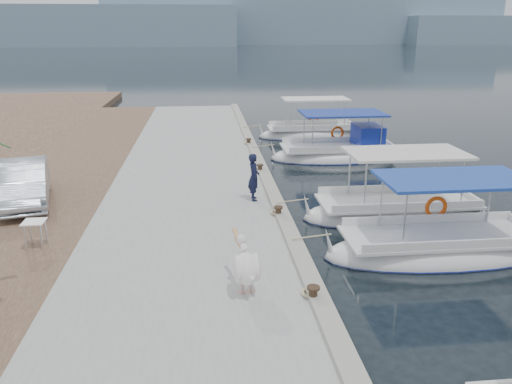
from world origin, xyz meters
TOP-DOWN VIEW (x-y plane):
  - ground at (0.00, 0.00)m, footprint 400.00×400.00m
  - concrete_quay at (-3.00, 5.00)m, footprint 6.00×40.00m
  - quay_curb at (-0.22, 5.00)m, footprint 0.44×40.00m
  - cobblestone_strip at (-8.00, 5.00)m, footprint 4.00×40.00m
  - distant_hills at (29.61, 201.49)m, footprint 330.00×60.00m
  - fishing_caique_b at (3.88, -0.60)m, footprint 6.57×2.32m
  - fishing_caique_c at (3.75, 2.34)m, footprint 6.32×2.33m
  - fishing_caique_d at (3.95, 10.33)m, footprint 6.52×2.63m
  - fishing_caique_e at (3.69, 15.44)m, footprint 6.20×2.10m
  - mooring_bollards at (-0.35, 1.50)m, footprint 0.28×20.28m
  - pelican at (-1.72, -3.00)m, footprint 0.67×1.56m
  - fisherman at (-0.93, 3.16)m, footprint 0.41×0.60m
  - parked_car at (-8.45, 3.64)m, footprint 2.47×4.42m
  - folding_table at (-7.00, -0.07)m, footprint 0.55×0.55m

SIDE VIEW (x-z plane):
  - ground at x=0.00m, z-range 0.00..0.00m
  - fishing_caique_b at x=3.88m, z-range -1.29..1.54m
  - fishing_caique_c at x=3.75m, z-range -1.29..1.54m
  - fishing_caique_e at x=3.69m, z-range -1.29..1.54m
  - fishing_caique_d at x=3.95m, z-range -1.22..1.61m
  - concrete_quay at x=-3.00m, z-range 0.00..0.50m
  - cobblestone_strip at x=-8.00m, z-range 0.00..0.50m
  - quay_curb at x=-0.22m, z-range 0.50..0.62m
  - mooring_bollards at x=-0.35m, z-range 0.53..0.86m
  - folding_table at x=-7.00m, z-range 0.66..1.39m
  - pelican at x=-1.72m, z-range 0.52..1.72m
  - parked_car at x=-8.45m, z-range 0.50..1.88m
  - fisherman at x=-0.93m, z-range 0.50..2.09m
  - distant_hills at x=29.61m, z-range -1.39..16.61m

